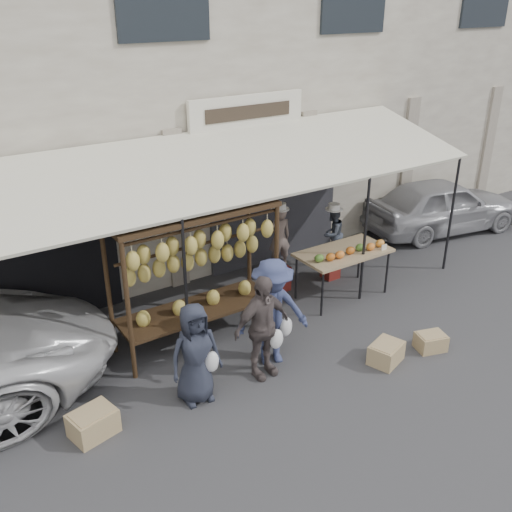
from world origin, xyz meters
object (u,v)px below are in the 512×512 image
at_px(crate_near_a, 386,353).
at_px(sedan, 442,205).
at_px(crate_near_b, 431,342).
at_px(produce_table, 345,253).
at_px(customer_right, 272,312).
at_px(vendor_right, 333,234).
at_px(customer_mid, 262,327).
at_px(customer_left, 195,354).
at_px(vendor_left, 279,237).
at_px(banana_rack, 196,252).
at_px(crate_far, 93,423).

xyz_separation_m(crate_near_a, sedan, (4.89, 3.14, 0.48)).
height_order(crate_near_b, sedan, sedan).
relative_size(produce_table, customer_right, 1.00).
distance_m(vendor_right, sedan, 3.79).
bearing_deg(vendor_right, customer_mid, 15.95).
bearing_deg(customer_left, produce_table, 20.50).
distance_m(customer_right, sedan, 6.68).
relative_size(customer_mid, crate_near_b, 3.63).
xyz_separation_m(vendor_left, crate_near_a, (-0.00, -2.81, -0.91)).
relative_size(banana_rack, crate_far, 4.70).
distance_m(vendor_right, customer_mid, 3.44).
bearing_deg(crate_far, customer_left, -3.73).
bearing_deg(customer_right, banana_rack, 138.65).
bearing_deg(customer_left, crate_near_a, -12.89).
relative_size(customer_mid, crate_near_a, 3.11).
bearing_deg(banana_rack, crate_near_a, -44.68).
relative_size(produce_table, sedan, 0.45).
bearing_deg(customer_right, crate_near_a, -16.71).
xyz_separation_m(produce_table, customer_left, (-3.63, -1.13, -0.14)).
height_order(customer_mid, crate_far, customer_mid).
bearing_deg(sedan, crate_far, 114.20).
xyz_separation_m(produce_table, crate_near_a, (-0.82, -1.94, -0.72)).
xyz_separation_m(customer_mid, customer_right, (0.31, 0.19, 0.05)).
bearing_deg(vendor_right, customer_left, 8.08).
bearing_deg(sedan, customer_left, 117.27).
relative_size(crate_near_b, crate_far, 0.80).
xyz_separation_m(vendor_left, crate_near_b, (0.83, -2.95, -0.93)).
bearing_deg(produce_table, sedan, 16.45).
xyz_separation_m(crate_near_a, crate_far, (-4.23, 0.90, 0.01)).
distance_m(banana_rack, customer_mid, 1.53).
bearing_deg(crate_near_a, crate_far, 167.96).
bearing_deg(customer_left, crate_far, 179.48).
xyz_separation_m(customer_left, crate_near_b, (3.64, -0.95, -0.60)).
bearing_deg(banana_rack, sedan, 8.74).
height_order(customer_right, crate_far, customer_right).
distance_m(customer_left, crate_near_b, 3.81).
relative_size(vendor_right, customer_left, 0.72).
bearing_deg(customer_left, banana_rack, 63.60).
height_order(produce_table, sedan, sedan).
relative_size(vendor_right, sedan, 0.28).
xyz_separation_m(vendor_left, customer_left, (-2.80, -2.00, -0.33)).
distance_m(customer_right, crate_far, 2.88).
height_order(crate_near_a, crate_near_b, crate_near_a).
relative_size(vendor_right, customer_right, 0.62).
xyz_separation_m(produce_table, vendor_right, (0.31, 0.72, 0.06)).
relative_size(vendor_right, crate_near_b, 2.40).
height_order(banana_rack, vendor_left, banana_rack).
bearing_deg(crate_near_b, crate_near_a, 170.38).
distance_m(banana_rack, customer_left, 1.67).
relative_size(banana_rack, sedan, 0.70).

